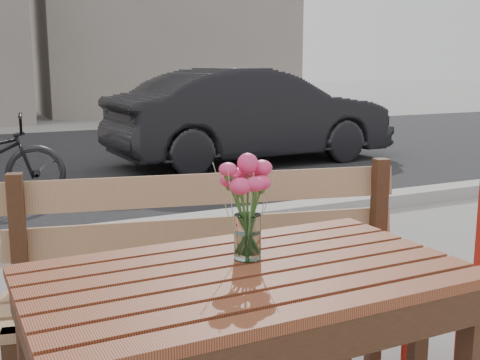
% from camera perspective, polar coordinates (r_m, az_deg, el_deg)
% --- Properties ---
extents(street, '(30.00, 8.12, 0.12)m').
position_cam_1_polar(street, '(6.61, -18.34, -0.90)').
color(street, black).
rests_on(street, ground).
extents(main_table, '(1.22, 0.72, 0.75)m').
position_cam_1_polar(main_table, '(1.74, 0.70, -12.36)').
color(main_table, '#582017').
rests_on(main_table, ground).
extents(main_bench, '(1.61, 0.78, 0.96)m').
position_cam_1_polar(main_bench, '(2.29, -2.28, -7.78)').
color(main_bench, '#9E7451').
rests_on(main_bench, ground).
extents(main_vase, '(0.17, 0.17, 0.31)m').
position_cam_1_polar(main_vase, '(1.74, 0.73, -1.33)').
color(main_vase, white).
rests_on(main_vase, main_table).
extents(parked_car, '(3.91, 1.49, 1.27)m').
position_cam_1_polar(parked_car, '(8.16, 1.14, 6.10)').
color(parked_car, black).
rests_on(parked_car, ground).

